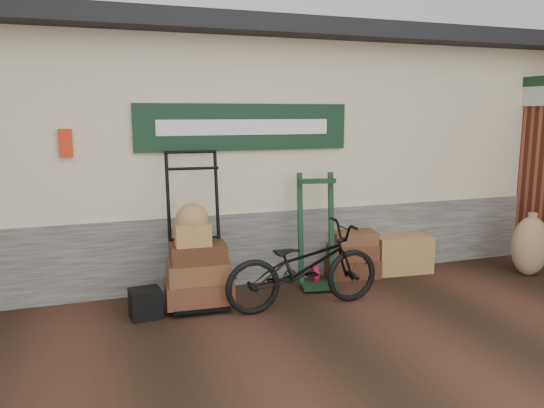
{
  "coord_description": "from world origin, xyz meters",
  "views": [
    {
      "loc": [
        -2.09,
        -5.14,
        2.12
      ],
      "look_at": [
        0.02,
        0.9,
        1.01
      ],
      "focal_mm": 35.0,
      "sensor_mm": 36.0,
      "label": 1
    }
  ],
  "objects_px": {
    "porter_trolley": "(195,227)",
    "suitcase_stack": "(351,253)",
    "green_barrow": "(317,231)",
    "bicycle": "(304,262)",
    "black_trunk": "(145,303)",
    "wicker_hamper": "(400,253)"
  },
  "relations": [
    {
      "from": "porter_trolley",
      "to": "suitcase_stack",
      "type": "height_order",
      "value": "porter_trolley"
    },
    {
      "from": "wicker_hamper",
      "to": "bicycle",
      "type": "distance_m",
      "value": 1.96
    },
    {
      "from": "green_barrow",
      "to": "bicycle",
      "type": "relative_size",
      "value": 0.78
    },
    {
      "from": "wicker_hamper",
      "to": "porter_trolley",
      "type": "bearing_deg",
      "value": -173.58
    },
    {
      "from": "suitcase_stack",
      "to": "wicker_hamper",
      "type": "relative_size",
      "value": 0.9
    },
    {
      "from": "porter_trolley",
      "to": "green_barrow",
      "type": "xyz_separation_m",
      "value": [
        1.51,
        0.1,
        -0.17
      ]
    },
    {
      "from": "porter_trolley",
      "to": "green_barrow",
      "type": "bearing_deg",
      "value": 7.41
    },
    {
      "from": "green_barrow",
      "to": "black_trunk",
      "type": "xyz_separation_m",
      "value": [
        -2.1,
        -0.36,
        -0.54
      ]
    },
    {
      "from": "porter_trolley",
      "to": "green_barrow",
      "type": "distance_m",
      "value": 1.53
    },
    {
      "from": "porter_trolley",
      "to": "green_barrow",
      "type": "height_order",
      "value": "porter_trolley"
    },
    {
      "from": "wicker_hamper",
      "to": "black_trunk",
      "type": "height_order",
      "value": "wicker_hamper"
    },
    {
      "from": "porter_trolley",
      "to": "black_trunk",
      "type": "distance_m",
      "value": 0.96
    },
    {
      "from": "suitcase_stack",
      "to": "wicker_hamper",
      "type": "distance_m",
      "value": 0.73
    },
    {
      "from": "suitcase_stack",
      "to": "black_trunk",
      "type": "distance_m",
      "value": 2.77
    },
    {
      "from": "porter_trolley",
      "to": "bicycle",
      "type": "xyz_separation_m",
      "value": [
        1.08,
        -0.52,
        -0.35
      ]
    },
    {
      "from": "porter_trolley",
      "to": "wicker_hamper",
      "type": "relative_size",
      "value": 2.27
    },
    {
      "from": "bicycle",
      "to": "black_trunk",
      "type": "bearing_deg",
      "value": 80.03
    },
    {
      "from": "black_trunk",
      "to": "bicycle",
      "type": "height_order",
      "value": "bicycle"
    },
    {
      "from": "green_barrow",
      "to": "suitcase_stack",
      "type": "bearing_deg",
      "value": 30.7
    },
    {
      "from": "porter_trolley",
      "to": "black_trunk",
      "type": "xyz_separation_m",
      "value": [
        -0.59,
        -0.26,
        -0.72
      ]
    },
    {
      "from": "suitcase_stack",
      "to": "bicycle",
      "type": "height_order",
      "value": "bicycle"
    },
    {
      "from": "green_barrow",
      "to": "black_trunk",
      "type": "distance_m",
      "value": 2.2
    }
  ]
}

